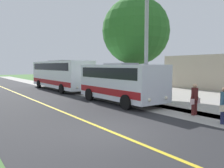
# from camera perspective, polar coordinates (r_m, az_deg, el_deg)

# --- Properties ---
(ground_plane) EXTENTS (120.00, 120.00, 0.00)m
(ground_plane) POSITION_cam_1_polar(r_m,az_deg,el_deg) (9.05, -0.32, -12.01)
(ground_plane) COLOR #477238
(road_surface) EXTENTS (8.00, 100.00, 0.01)m
(road_surface) POSITION_cam_1_polar(r_m,az_deg,el_deg) (9.05, -0.32, -11.98)
(road_surface) COLOR #28282B
(road_surface) RESTS_ON ground
(sidewalk) EXTENTS (2.40, 100.00, 0.01)m
(sidewalk) POSITION_cam_1_polar(r_m,az_deg,el_deg) (12.71, 19.28, -7.36)
(sidewalk) COLOR #9E9991
(sidewalk) RESTS_ON ground
(road_centre_line) EXTENTS (0.16, 100.00, 0.00)m
(road_centre_line) POSITION_cam_1_polar(r_m,az_deg,el_deg) (9.05, -0.32, -11.95)
(road_centre_line) COLOR gold
(road_centre_line) RESTS_ON ground
(shuttle_bus_front) EXTENTS (2.77, 7.01, 2.78)m
(shuttle_bus_front) POSITION_cam_1_polar(r_m,az_deg,el_deg) (15.60, 2.19, 0.78)
(shuttle_bus_front) COLOR silver
(shuttle_bus_front) RESTS_ON ground
(transit_bus_rear) EXTENTS (2.75, 10.65, 3.15)m
(transit_bus_rear) POSITION_cam_1_polar(r_m,az_deg,el_deg) (24.65, -12.99, 2.58)
(transit_bus_rear) COLOR white
(transit_bus_rear) RESTS_ON ground
(pedestrian_with_bags) EXTENTS (0.72, 0.34, 1.65)m
(pedestrian_with_bags) POSITION_cam_1_polar(r_m,az_deg,el_deg) (11.21, 26.57, -4.63)
(pedestrian_with_bags) COLOR #1E2347
(pedestrian_with_bags) RESTS_ON ground
(pedestrian_waiting) EXTENTS (0.72, 0.34, 1.66)m
(pedestrian_waiting) POSITION_cam_1_polar(r_m,az_deg,el_deg) (12.55, 20.20, -3.43)
(pedestrian_waiting) COLOR #4C1919
(pedestrian_waiting) RESTS_ON ground
(street_light_pole) EXTENTS (1.97, 0.24, 7.21)m
(street_light_pole) POSITION_cam_1_polar(r_m,az_deg,el_deg) (14.30, 8.32, 10.31)
(street_light_pole) COLOR #9E9EA3
(street_light_pole) RESTS_ON ground
(tree_curbside) EXTENTS (5.45, 5.45, 8.11)m
(tree_curbside) POSITION_cam_1_polar(r_m,az_deg,el_deg) (18.85, 6.05, 13.16)
(tree_curbside) COLOR #4C3826
(tree_curbside) RESTS_ON ground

